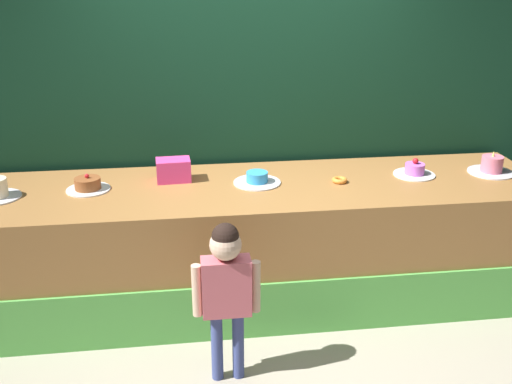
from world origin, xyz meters
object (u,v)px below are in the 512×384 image
at_px(donut, 340,180).
at_px(cake_far_right, 492,166).
at_px(child_figure, 226,282).
at_px(cake_left, 88,185).
at_px(cake_right, 414,171).
at_px(cake_center, 257,179).
at_px(pink_box, 173,170).

bearing_deg(donut, cake_far_right, 2.47).
distance_m(child_figure, cake_left, 1.31).
xyz_separation_m(child_figure, donut, (0.88, 0.87, 0.25)).
bearing_deg(child_figure, cake_right, 33.00).
bearing_deg(cake_left, cake_far_right, -0.51).
distance_m(child_figure, cake_far_right, 2.26).
relative_size(child_figure, donut, 9.33).
relative_size(cake_center, cake_right, 1.11).
bearing_deg(cake_far_right, cake_center, 179.67).
bearing_deg(cake_center, cake_far_right, -0.33).
height_order(child_figure, cake_left, child_figure).
xyz_separation_m(pink_box, cake_right, (1.74, -0.11, -0.04)).
bearing_deg(cake_center, pink_box, 167.38).
bearing_deg(cake_left, donut, -2.49).
distance_m(cake_left, cake_center, 1.16).
height_order(child_figure, cake_right, cake_right).
bearing_deg(cake_far_right, cake_right, 177.45).
bearing_deg(cake_right, cake_left, -180.00).
xyz_separation_m(cake_right, cake_far_right, (0.58, -0.03, 0.02)).
xyz_separation_m(donut, cake_right, (0.58, 0.08, 0.02)).
xyz_separation_m(cake_center, cake_far_right, (1.74, -0.01, 0.02)).
relative_size(donut, cake_left, 0.37).
distance_m(child_figure, cake_center, 1.02).
height_order(donut, cake_center, cake_center).
xyz_separation_m(pink_box, cake_far_right, (2.32, -0.14, -0.03)).
relative_size(cake_left, cake_right, 0.98).
relative_size(child_figure, cake_center, 3.05).
height_order(cake_center, cake_far_right, cake_far_right).
relative_size(pink_box, donut, 2.19).
bearing_deg(pink_box, donut, -9.29).
bearing_deg(cake_left, cake_right, 0.00).
bearing_deg(pink_box, child_figure, -75.23).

